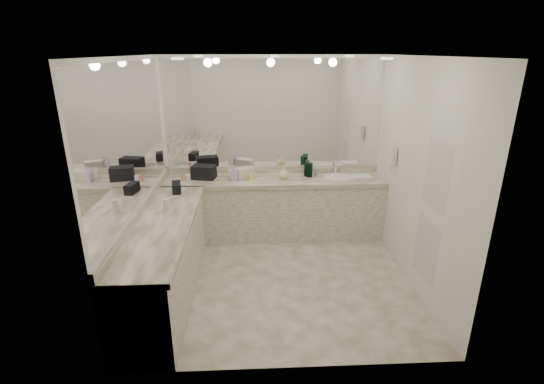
{
  "coord_description": "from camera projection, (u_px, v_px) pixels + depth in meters",
  "views": [
    {
      "loc": [
        -0.29,
        -4.25,
        2.66
      ],
      "look_at": [
        -0.06,
        0.4,
        0.98
      ],
      "focal_mm": 26.0,
      "sensor_mm": 36.0,
      "label": 1
    }
  ],
  "objects": [
    {
      "name": "green_bottle_3",
      "position": [
        306.0,
        170.0,
        5.78
      ],
      "size": [
        0.06,
        0.06,
        0.2
      ],
      "primitive_type": "cylinder",
      "color": "#0D4E2A",
      "rests_on": "vanity_back_top"
    },
    {
      "name": "amenity_bottle_4",
      "position": [
        310.0,
        172.0,
        5.86
      ],
      "size": [
        0.04,
        0.04,
        0.08
      ],
      "primitive_type": "cylinder",
      "color": "silver",
      "rests_on": "vanity_back_top"
    },
    {
      "name": "green_bottle_2",
      "position": [
        307.0,
        168.0,
        5.86
      ],
      "size": [
        0.07,
        0.07,
        0.21
      ],
      "primitive_type": "cylinder",
      "color": "#0D4E2A",
      "rests_on": "vanity_back_top"
    },
    {
      "name": "sink",
      "position": [
        338.0,
        178.0,
        5.77
      ],
      "size": [
        0.44,
        0.44,
        0.03
      ],
      "primitive_type": "cylinder",
      "color": "white",
      "rests_on": "vanity_back_top"
    },
    {
      "name": "vanity_left_base",
      "position": [
        165.0,
        261.0,
        4.42
      ],
      "size": [
        0.6,
        2.4,
        0.84
      ],
      "primitive_type": "cube",
      "color": "silver",
      "rests_on": "floor"
    },
    {
      "name": "green_bottle_1",
      "position": [
        310.0,
        170.0,
        5.74
      ],
      "size": [
        0.07,
        0.07,
        0.21
      ],
      "primitive_type": "cylinder",
      "color": "#0D4E2A",
      "rests_on": "vanity_back_top"
    },
    {
      "name": "door",
      "position": [
        432.0,
        212.0,
        4.15
      ],
      "size": [
        0.02,
        0.82,
        2.1
      ],
      "primitive_type": "cube",
      "color": "white",
      "rests_on": "wall_right"
    },
    {
      "name": "backsplash_back",
      "position": [
        273.0,
        169.0,
        5.97
      ],
      "size": [
        3.2,
        0.04,
        0.1
      ],
      "primitive_type": "cube",
      "color": "beige",
      "rests_on": "vanity_back_top"
    },
    {
      "name": "vanity_left_top",
      "position": [
        162.0,
        225.0,
        4.27
      ],
      "size": [
        0.64,
        2.42,
        0.06
      ],
      "primitive_type": "cube",
      "color": "beige",
      "rests_on": "vanity_left_base"
    },
    {
      "name": "black_toiletry_bag",
      "position": [
        204.0,
        172.0,
        5.68
      ],
      "size": [
        0.37,
        0.27,
        0.19
      ],
      "primitive_type": "cube",
      "rotation": [
        0.0,
        0.0,
        -0.22
      ],
      "color": "black",
      "rests_on": "vanity_back_top"
    },
    {
      "name": "backsplash_left",
      "position": [
        141.0,
        208.0,
        4.51
      ],
      "size": [
        0.04,
        3.0,
        0.1
      ],
      "primitive_type": "cube",
      "color": "beige",
      "rests_on": "vanity_left_top"
    },
    {
      "name": "wall_back",
      "position": [
        272.0,
        147.0,
        5.87
      ],
      "size": [
        3.2,
        0.02,
        2.6
      ],
      "primitive_type": "cube",
      "color": "silver",
      "rests_on": "floor"
    },
    {
      "name": "ceiling",
      "position": [
        280.0,
        56.0,
        4.02
      ],
      "size": [
        3.2,
        3.2,
        0.0
      ],
      "primitive_type": "plane",
      "color": "white",
      "rests_on": "floor"
    },
    {
      "name": "mirror_left",
      "position": [
        132.0,
        137.0,
        4.23
      ],
      "size": [
        0.01,
        2.92,
        1.55
      ],
      "primitive_type": "cube",
      "color": "white",
      "rests_on": "wall_left"
    },
    {
      "name": "amenity_bottle_0",
      "position": [
        188.0,
        177.0,
        5.62
      ],
      "size": [
        0.07,
        0.07,
        0.09
      ],
      "primitive_type": "cylinder",
      "color": "white",
      "rests_on": "vanity_back_top"
    },
    {
      "name": "mirror_back",
      "position": [
        273.0,
        115.0,
        5.7
      ],
      "size": [
        3.12,
        0.01,
        1.55
      ],
      "primitive_type": "cube",
      "color": "white",
      "rests_on": "wall_back"
    },
    {
      "name": "amenity_bottle_1",
      "position": [
        316.0,
        173.0,
        5.82
      ],
      "size": [
        0.04,
        0.04,
        0.1
      ],
      "primitive_type": "cylinder",
      "color": "#9966B2",
      "rests_on": "vanity_back_top"
    },
    {
      "name": "amenity_bottle_6",
      "position": [
        242.0,
        174.0,
        5.71
      ],
      "size": [
        0.06,
        0.06,
        0.13
      ],
      "primitive_type": "cylinder",
      "color": "#E0B28C",
      "rests_on": "vanity_back_top"
    },
    {
      "name": "wall_right",
      "position": [
        417.0,
        175.0,
        4.54
      ],
      "size": [
        0.02,
        3.0,
        2.6
      ],
      "primitive_type": "cube",
      "color": "silver",
      "rests_on": "floor"
    },
    {
      "name": "black_bag_spill",
      "position": [
        177.0,
        187.0,
        5.15
      ],
      "size": [
        0.15,
        0.26,
        0.13
      ],
      "primitive_type": "cube",
      "rotation": [
        0.0,
        0.0,
        0.19
      ],
      "color": "black",
      "rests_on": "vanity_left_top"
    },
    {
      "name": "lotion_left",
      "position": [
        166.0,
        205.0,
        4.53
      ],
      "size": [
        0.07,
        0.07,
        0.16
      ],
      "primitive_type": "cylinder",
      "color": "white",
      "rests_on": "vanity_left_top"
    },
    {
      "name": "vanity_back_base",
      "position": [
        273.0,
        209.0,
        5.89
      ],
      "size": [
        3.2,
        0.6,
        0.84
      ],
      "primitive_type": "cube",
      "color": "silver",
      "rests_on": "floor"
    },
    {
      "name": "vanity_back_top",
      "position": [
        274.0,
        180.0,
        5.73
      ],
      "size": [
        3.2,
        0.64,
        0.06
      ],
      "primitive_type": "cube",
      "color": "beige",
      "rests_on": "vanity_back_base"
    },
    {
      "name": "floor",
      "position": [
        278.0,
        276.0,
        4.91
      ],
      "size": [
        3.2,
        3.2,
        0.0
      ],
      "primitive_type": "plane",
      "color": "beige",
      "rests_on": "ground"
    },
    {
      "name": "amenity_bottle_5",
      "position": [
        210.0,
        175.0,
        5.66
      ],
      "size": [
        0.04,
        0.04,
        0.11
      ],
      "primitive_type": "cylinder",
      "color": "white",
      "rests_on": "vanity_back_top"
    },
    {
      "name": "wall_phone",
      "position": [
        393.0,
        156.0,
        5.18
      ],
      "size": [
        0.06,
        0.1,
        0.24
      ],
      "primitive_type": "cube",
      "color": "white",
      "rests_on": "wall_right"
    },
    {
      "name": "wall_left",
      "position": [
        136.0,
        179.0,
        4.39
      ],
      "size": [
        0.02,
        3.0,
        2.6
      ],
      "primitive_type": "cube",
      "color": "silver",
      "rests_on": "floor"
    },
    {
      "name": "soap_bottle_c",
      "position": [
        284.0,
        173.0,
        5.68
      ],
      "size": [
        0.17,
        0.17,
        0.18
      ],
      "primitive_type": "imported",
      "rotation": [
        0.0,
        0.0,
        0.22
      ],
      "color": "#FBE29A",
      "rests_on": "vanity_back_top"
    },
    {
      "name": "amenity_bottle_3",
      "position": [
        183.0,
        177.0,
        5.62
      ],
      "size": [
        0.04,
        0.04,
        0.08
      ],
      "primitive_type": "cylinder",
      "color": "#E57F66",
      "rests_on": "vanity_back_top"
    },
    {
      "name": "green_bottle_0",
      "position": [
        309.0,
        170.0,
        5.75
      ],
      "size": [
        0.07,
        0.07,
        0.21
      ],
      "primitive_type": "cylinder",
      "color": "#0D4E2A",
      "rests_on": "vanity_back_top"
    },
    {
      "name": "cream_cosmetic_case",
      "position": [
        245.0,
        173.0,
        5.72
      ],
      "size": [
        0.3,
        0.25,
        0.15
      ],
      "primitive_type": "cube",
      "rotation": [
        0.0,
        0.0,
        0.43
      ],
      "color": "beige",
      "rests_on": "vanity_back_top"
    },
    {
      "name": "hand_towel",
      "position": [
        361.0,
        177.0,
        5.69
      ],
      "size": [
        0.28,
        0.2,
        0.04
      ],
      "primitive_type": "cube",
      "rotation": [
        0.0,
        0.0,
        0.1
      ],
      "color": "white",
      "rests_on": "vanity_back_top"
    },
    {
      "name": "soap_bottle_a",
      "position": [
        230.0,
        171.0,
        5.74
      ],
      "size": [
        0.09,
        0.09,
        0.19
      ],
      "primitive_type": "imported",
      "rotation": [
        0.0,
        0.0,
        0.36
      ],
      "color": "#EBE8CE",
      "rests_on": "vanity_back_top"
    },
    {
      "name": "amenity_bottle_2",
      "position": [
        251.0,
        178.0,
        5.63
      ],
      "size": [
        0.06,
        0.06,
        0.08
      ],
      "primitive_type": "cylinder",
      "color": "#F2D84C",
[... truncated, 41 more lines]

